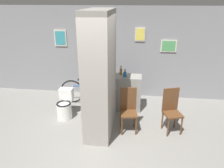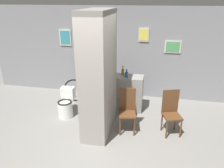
{
  "view_description": "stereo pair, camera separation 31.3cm",
  "coord_description": "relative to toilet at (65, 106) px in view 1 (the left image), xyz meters",
  "views": [
    {
      "loc": [
        0.73,
        -3.57,
        2.79
      ],
      "look_at": [
        0.12,
        1.05,
        0.95
      ],
      "focal_mm": 35.0,
      "sensor_mm": 36.0,
      "label": 1
    },
    {
      "loc": [
        1.04,
        -3.51,
        2.79
      ],
      "look_at": [
        0.12,
        1.05,
        0.95
      ],
      "focal_mm": 35.0,
      "sensor_mm": 36.0,
      "label": 2
    }
  ],
  "objects": [
    {
      "name": "bottle_short",
      "position": [
        1.43,
        0.59,
        0.7
      ],
      "size": [
        0.08,
        0.08,
        0.21
      ],
      "color": "#19598C",
      "rests_on": "counter_shelf"
    },
    {
      "name": "chair_near_pillar",
      "position": [
        1.58,
        -0.34,
        0.23
      ],
      "size": [
        0.42,
        0.42,
        0.98
      ],
      "rotation": [
        0.0,
        0.0,
        0.16
      ],
      "color": "brown",
      "rests_on": "ground_plane"
    },
    {
      "name": "counter_shelf",
      "position": [
        1.29,
        0.66,
        0.16
      ],
      "size": [
        1.12,
        0.44,
        0.93
      ],
      "color": "gray",
      "rests_on": "ground_plane"
    },
    {
      "name": "wall_back",
      "position": [
        1.06,
        1.59,
        1.0
      ],
      "size": [
        8.0,
        0.09,
        2.6
      ],
      "color": "gray",
      "rests_on": "ground_plane"
    },
    {
      "name": "bottle_tall",
      "position": [
        1.31,
        0.74,
        0.72
      ],
      "size": [
        0.07,
        0.07,
        0.25
      ],
      "color": "olive",
      "rests_on": "counter_shelf"
    },
    {
      "name": "chair_by_doorway",
      "position": [
        2.52,
        -0.24,
        0.23
      ],
      "size": [
        0.46,
        0.46,
        0.98
      ],
      "rotation": [
        0.0,
        0.0,
        0.32
      ],
      "color": "brown",
      "rests_on": "ground_plane"
    },
    {
      "name": "ground_plane",
      "position": [
        1.06,
        -1.04,
        -0.3
      ],
      "size": [
        14.0,
        14.0,
        0.0
      ],
      "primitive_type": "plane",
      "color": "gray"
    },
    {
      "name": "bicycle",
      "position": [
        0.47,
        0.83,
        0.05
      ],
      "size": [
        1.74,
        0.42,
        0.73
      ],
      "color": "black",
      "rests_on": "ground_plane"
    },
    {
      "name": "pillar_center",
      "position": [
        0.98,
        -0.4,
        1.0
      ],
      "size": [
        0.55,
        1.29,
        2.6
      ],
      "color": "gray",
      "rests_on": "ground_plane"
    },
    {
      "name": "toilet",
      "position": [
        0.0,
        0.0,
        0.0
      ],
      "size": [
        0.37,
        0.53,
        0.7
      ],
      "color": "white",
      "rests_on": "ground_plane"
    }
  ]
}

